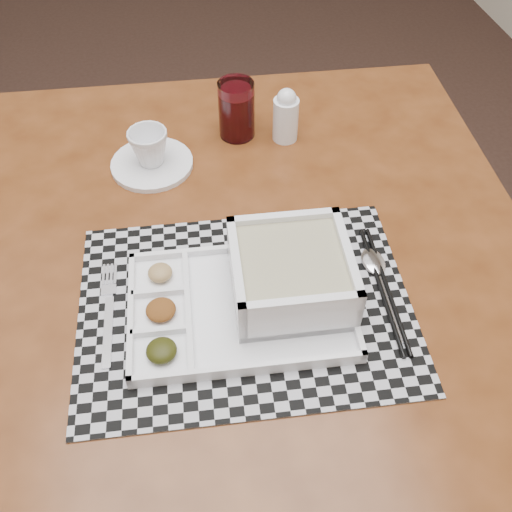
# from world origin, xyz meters

# --- Properties ---
(dining_table) EXTENTS (1.06, 1.06, 0.74)m
(dining_table) POSITION_xyz_m (0.80, -0.60, 0.66)
(dining_table) COLOR #4B230D
(dining_table) RESTS_ON ground
(placemat) EXTENTS (0.51, 0.40, 0.00)m
(placemat) POSITION_xyz_m (0.80, -0.72, 0.74)
(placemat) COLOR #B5B5BD
(placemat) RESTS_ON dining_table
(serving_tray) EXTENTS (0.34, 0.25, 0.09)m
(serving_tray) POSITION_xyz_m (0.84, -0.72, 0.78)
(serving_tray) COLOR white
(serving_tray) RESTS_ON placemat
(fork) EXTENTS (0.03, 0.19, 0.00)m
(fork) POSITION_xyz_m (0.60, -0.69, 0.75)
(fork) COLOR silver
(fork) RESTS_ON placemat
(spoon) EXTENTS (0.04, 0.18, 0.01)m
(spoon) POSITION_xyz_m (1.01, -0.70, 0.75)
(spoon) COLOR silver
(spoon) RESTS_ON placemat
(chopsticks) EXTENTS (0.04, 0.24, 0.01)m
(chopsticks) POSITION_xyz_m (1.01, -0.74, 0.75)
(chopsticks) COLOR black
(chopsticks) RESTS_ON placemat
(saucer) EXTENTS (0.15, 0.15, 0.01)m
(saucer) POSITION_xyz_m (0.69, -0.38, 0.75)
(saucer) COLOR white
(saucer) RESTS_ON dining_table
(cup) EXTENTS (0.09, 0.09, 0.07)m
(cup) POSITION_xyz_m (0.69, -0.38, 0.78)
(cup) COLOR white
(cup) RESTS_ON saucer
(juice_glass) EXTENTS (0.07, 0.07, 0.11)m
(juice_glass) POSITION_xyz_m (0.87, -0.31, 0.79)
(juice_glass) COLOR white
(juice_glass) RESTS_ON dining_table
(creamer_bottle) EXTENTS (0.05, 0.05, 0.11)m
(creamer_bottle) POSITION_xyz_m (0.95, -0.34, 0.79)
(creamer_bottle) COLOR white
(creamer_bottle) RESTS_ON dining_table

